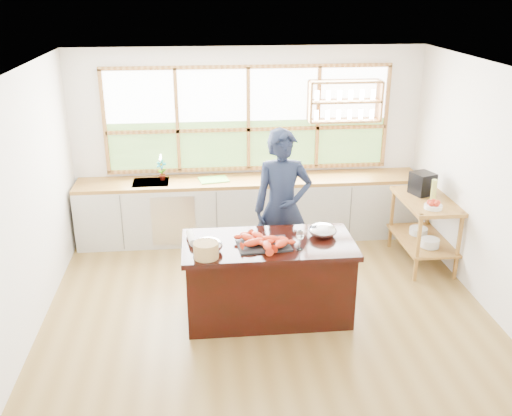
{
  "coord_description": "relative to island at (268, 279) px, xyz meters",
  "views": [
    {
      "loc": [
        -0.69,
        -5.71,
        3.49
      ],
      "look_at": [
        -0.1,
        0.15,
        1.16
      ],
      "focal_mm": 40.0,
      "sensor_mm": 36.0,
      "label": 1
    }
  ],
  "objects": [
    {
      "name": "cutting_board",
      "position": [
        -0.52,
        2.14,
        0.45
      ],
      "size": [
        0.45,
        0.37,
        0.01
      ],
      "primitive_type": "cube",
      "rotation": [
        0.0,
        0.0,
        0.18
      ],
      "color": "#65B13F",
      "rests_on": "back_counter"
    },
    {
      "name": "right_shelf_unit",
      "position": [
        2.19,
        1.09,
        0.15
      ],
      "size": [
        0.62,
        1.1,
        0.9
      ],
      "color": "olive",
      "rests_on": "ground_plane"
    },
    {
      "name": "ground_plane",
      "position": [
        0.0,
        0.2,
        -0.45
      ],
      "size": [
        5.0,
        5.0,
        0.0
      ],
      "primitive_type": "plane",
      "color": "olive"
    },
    {
      "name": "wine_glass",
      "position": [
        0.3,
        -0.21,
        0.61
      ],
      "size": [
        0.08,
        0.08,
        0.22
      ],
      "color": "white",
      "rests_on": "island"
    },
    {
      "name": "room_shell",
      "position": [
        0.02,
        0.71,
        1.3
      ],
      "size": [
        5.02,
        4.52,
        2.71
      ],
      "color": "silver",
      "rests_on": "ground_plane"
    },
    {
      "name": "potted_plant",
      "position": [
        -1.24,
        2.2,
        0.59
      ],
      "size": [
        0.18,
        0.15,
        0.3
      ],
      "primitive_type": "imported",
      "rotation": [
        0.0,
        0.0,
        -0.32
      ],
      "color": "slate",
      "rests_on": "back_counter"
    },
    {
      "name": "wine_bottle",
      "position": [
        2.24,
        1.04,
        0.59
      ],
      "size": [
        0.09,
        0.09,
        0.28
      ],
      "primitive_type": "cylinder",
      "rotation": [
        0.0,
        0.0,
        -0.29
      ],
      "color": "#AFB953",
      "rests_on": "right_shelf_unit"
    },
    {
      "name": "espresso_machine",
      "position": [
        2.19,
        1.3,
        0.59
      ],
      "size": [
        0.33,
        0.34,
        0.29
      ],
      "primitive_type": "cube",
      "rotation": [
        0.0,
        0.0,
        0.34
      ],
      "color": "black",
      "rests_on": "right_shelf_unit"
    },
    {
      "name": "parchment_roll",
      "position": [
        -0.83,
        0.12,
        0.49
      ],
      "size": [
        0.12,
        0.31,
        0.08
      ],
      "primitive_type": "cylinder",
      "rotation": [
        1.57,
        0.0,
        0.14
      ],
      "color": "silver",
      "rests_on": "island"
    },
    {
      "name": "mixing_bowl_right",
      "position": [
        0.61,
        0.11,
        0.51
      ],
      "size": [
        0.31,
        0.31,
        0.15
      ],
      "primitive_type": "ellipsoid",
      "color": "silver",
      "rests_on": "island"
    },
    {
      "name": "wicker_basket",
      "position": [
        -0.67,
        -0.3,
        0.53
      ],
      "size": [
        0.26,
        0.26,
        0.16
      ],
      "primitive_type": "cylinder",
      "color": "tan",
      "rests_on": "island"
    },
    {
      "name": "cook",
      "position": [
        0.27,
        0.81,
        0.51
      ],
      "size": [
        0.71,
        0.47,
        1.93
      ],
      "primitive_type": "imported",
      "rotation": [
        0.0,
        0.0,
        -0.01
      ],
      "color": "#151D33",
      "rests_on": "ground_plane"
    },
    {
      "name": "slate_board",
      "position": [
        -0.06,
        -0.08,
        0.45
      ],
      "size": [
        0.58,
        0.44,
        0.02
      ],
      "primitive_type": "cube",
      "rotation": [
        0.0,
        0.0,
        0.08
      ],
      "color": "black",
      "rests_on": "island"
    },
    {
      "name": "back_counter",
      "position": [
        -0.02,
        2.14,
        0.0
      ],
      "size": [
        4.9,
        0.63,
        0.9
      ],
      "color": "beige",
      "rests_on": "ground_plane"
    },
    {
      "name": "island",
      "position": [
        0.0,
        0.0,
        0.0
      ],
      "size": [
        1.85,
        0.9,
        0.9
      ],
      "color": "black",
      "rests_on": "ground_plane"
    },
    {
      "name": "fruit_bowl",
      "position": [
        2.14,
        0.77,
        0.49
      ],
      "size": [
        0.22,
        0.22,
        0.11
      ],
      "color": "silver",
      "rests_on": "right_shelf_unit"
    },
    {
      "name": "lobster_pile",
      "position": [
        -0.07,
        -0.09,
        0.5
      ],
      "size": [
        0.55,
        0.48,
        0.08
      ],
      "color": "red",
      "rests_on": "slate_board"
    },
    {
      "name": "mixing_bowl_left",
      "position": [
        -0.65,
        -0.16,
        0.51
      ],
      "size": [
        0.31,
        0.31,
        0.15
      ],
      "primitive_type": "ellipsoid",
      "color": "silver",
      "rests_on": "island"
    }
  ]
}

